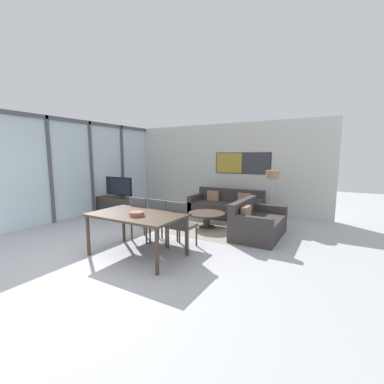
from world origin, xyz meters
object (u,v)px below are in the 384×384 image
(tv_console, at_px, (119,206))
(sofa_main, at_px, (227,208))
(sofa_side, at_px, (256,224))
(coffee_table, at_px, (207,216))
(dining_chair_right, at_px, (180,222))
(floor_lamp, at_px, (272,179))
(dining_table, at_px, (137,218))
(dining_chair_centre, at_px, (161,219))
(fruit_bowl, at_px, (137,214))
(television, at_px, (119,187))
(dining_chair_left, at_px, (142,216))

(tv_console, relative_size, sofa_main, 0.75)
(sofa_side, xyz_separation_m, coffee_table, (-1.26, 0.08, 0.01))
(sofa_main, xyz_separation_m, dining_chair_right, (0.23, -2.88, 0.25))
(coffee_table, bearing_deg, sofa_side, -3.46)
(coffee_table, relative_size, floor_lamp, 0.65)
(coffee_table, height_order, dining_table, dining_table)
(sofa_main, relative_size, dining_chair_centre, 2.21)
(dining_table, relative_size, dining_chair_centre, 1.78)
(dining_chair_centre, relative_size, dining_chair_right, 1.00)
(fruit_bowl, bearing_deg, coffee_table, 87.07)
(floor_lamp, bearing_deg, dining_chair_centre, -119.61)
(television, bearing_deg, dining_table, -39.13)
(television, distance_m, floor_lamp, 4.46)
(coffee_table, bearing_deg, dining_chair_left, -114.53)
(tv_console, xyz_separation_m, dining_chair_right, (3.23, -1.57, 0.26))
(tv_console, xyz_separation_m, floor_lamp, (4.29, 1.18, 0.92))
(sofa_side, relative_size, floor_lamp, 1.08)
(television, distance_m, dining_chair_centre, 3.16)
(sofa_main, distance_m, floor_lamp, 1.59)
(dining_chair_right, bearing_deg, floor_lamp, 68.82)
(television, height_order, sofa_main, television)
(tv_console, height_order, dining_chair_right, dining_chair_right)
(dining_chair_centre, xyz_separation_m, dining_chair_right, (0.48, -0.04, 0.00))
(television, bearing_deg, sofa_main, 23.67)
(tv_console, relative_size, fruit_bowl, 6.25)
(sofa_side, xyz_separation_m, dining_chair_left, (-1.98, -1.50, 0.25))
(tv_console, xyz_separation_m, sofa_side, (4.25, -0.06, 0.01))
(sofa_main, relative_size, floor_lamp, 1.46)
(dining_table, bearing_deg, floor_lamp, 65.72)
(dining_chair_centre, xyz_separation_m, fruit_bowl, (0.12, -0.83, 0.29))
(dining_chair_right, bearing_deg, sofa_main, 94.66)
(tv_console, xyz_separation_m, dining_chair_left, (2.28, -1.55, 0.26))
(sofa_side, distance_m, dining_table, 2.68)
(sofa_side, relative_size, dining_chair_left, 1.63)
(dining_chair_right, bearing_deg, dining_table, -125.48)
(tv_console, bearing_deg, dining_chair_left, -34.34)
(sofa_main, distance_m, coffee_table, 1.30)
(dining_chair_left, height_order, floor_lamp, floor_lamp)
(sofa_side, relative_size, dining_chair_centre, 1.63)
(dining_table, relative_size, floor_lamp, 1.18)
(television, relative_size, sofa_side, 0.68)
(dining_table, distance_m, fruit_bowl, 0.21)
(television, bearing_deg, fruit_bowl, -39.52)
(tv_console, distance_m, sofa_main, 3.27)
(dining_chair_centre, bearing_deg, television, 150.87)
(tv_console, relative_size, dining_table, 0.94)
(dining_chair_left, relative_size, fruit_bowl, 3.75)
(television, xyz_separation_m, dining_chair_left, (2.28, -1.56, -0.30))
(coffee_table, height_order, fruit_bowl, fruit_bowl)
(tv_console, xyz_separation_m, dining_chair_centre, (2.75, -1.53, 0.26))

